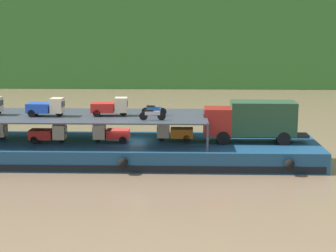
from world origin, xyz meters
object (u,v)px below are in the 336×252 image
at_px(covered_lorry, 252,120).
at_px(motorcycle_upper_centre, 154,110).
at_px(mini_truck_lower_mid, 111,133).
at_px(mini_truck_lower_aft, 49,133).
at_px(mini_truck_upper_mid, 46,107).
at_px(mini_truck_lower_fore, 174,132).
at_px(motorcycle_upper_port, 152,114).
at_px(cargo_barge, 129,151).
at_px(mini_truck_upper_fore, 110,107).

height_order(covered_lorry, motorcycle_upper_centre, covered_lorry).
height_order(mini_truck_lower_mid, motorcycle_upper_centre, motorcycle_upper_centre).
xyz_separation_m(mini_truck_lower_aft, mini_truck_upper_mid, (-0.11, 0.02, 2.00)).
relative_size(mini_truck_lower_fore, motorcycle_upper_port, 1.44).
distance_m(cargo_barge, mini_truck_upper_fore, 3.71).
bearing_deg(mini_truck_upper_fore, covered_lorry, 1.22).
bearing_deg(motorcycle_upper_centre, covered_lorry, 0.08).
bearing_deg(mini_truck_upper_mid, motorcycle_upper_port, -10.65).
relative_size(covered_lorry, motorcycle_upper_centre, 4.16).
bearing_deg(motorcycle_upper_centre, mini_truck_lower_fore, 10.32).
relative_size(cargo_barge, covered_lorry, 3.63).
bearing_deg(mini_truck_lower_fore, covered_lorry, -2.66).
relative_size(mini_truck_upper_fore, motorcycle_upper_port, 1.47).
height_order(cargo_barge, mini_truck_lower_fore, mini_truck_lower_fore).
distance_m(mini_truck_lower_mid, mini_truck_upper_fore, 2.01).
bearing_deg(mini_truck_lower_mid, covered_lorry, 2.09).
bearing_deg(motorcycle_upper_port, mini_truck_upper_mid, 169.35).
distance_m(mini_truck_lower_aft, mini_truck_lower_fore, 9.51).
bearing_deg(mini_truck_lower_fore, motorcycle_upper_centre, -169.68).
bearing_deg(mini_truck_lower_aft, mini_truck_lower_fore, 5.30).
xyz_separation_m(covered_lorry, mini_truck_upper_mid, (-15.45, -0.58, 1.00)).
bearing_deg(cargo_barge, covered_lorry, 0.21).
xyz_separation_m(mini_truck_upper_mid, motorcycle_upper_port, (8.03, -1.51, -0.26)).
distance_m(cargo_barge, covered_lorry, 9.66).
height_order(cargo_barge, mini_truck_upper_mid, mini_truck_upper_mid).
relative_size(mini_truck_lower_fore, mini_truck_upper_mid, 0.98).
distance_m(mini_truck_upper_mid, motorcycle_upper_port, 8.17).
xyz_separation_m(mini_truck_lower_aft, mini_truck_lower_mid, (4.66, 0.21, 0.00)).
distance_m(mini_truck_lower_mid, motorcycle_upper_port, 4.06).
bearing_deg(motorcycle_upper_centre, mini_truck_lower_mid, -173.32).
bearing_deg(mini_truck_lower_mid, motorcycle_upper_port, -27.61).
relative_size(covered_lorry, mini_truck_lower_fore, 2.88).
height_order(cargo_barge, covered_lorry, covered_lorry).
xyz_separation_m(covered_lorry, mini_truck_lower_aft, (-15.34, -0.61, -1.00)).
height_order(mini_truck_lower_fore, mini_truck_upper_fore, mini_truck_upper_fore).
xyz_separation_m(mini_truck_lower_mid, motorcycle_upper_port, (3.25, -1.70, 1.74)).
height_order(cargo_barge, mini_truck_lower_aft, mini_truck_lower_aft).
xyz_separation_m(covered_lorry, motorcycle_upper_centre, (-7.43, -0.01, 0.74)).
bearing_deg(motorcycle_upper_port, mini_truck_lower_mid, 152.39).
bearing_deg(covered_lorry, mini_truck_lower_fore, 177.34).
bearing_deg(mini_truck_upper_fore, mini_truck_lower_aft, -175.34).
bearing_deg(mini_truck_upper_mid, covered_lorry, 2.16).
bearing_deg(mini_truck_lower_aft, motorcycle_upper_centre, 4.30).
distance_m(mini_truck_lower_mid, motorcycle_upper_centre, 3.70).
xyz_separation_m(covered_lorry, mini_truck_lower_mid, (-10.68, -0.39, -1.00)).
height_order(covered_lorry, mini_truck_lower_fore, covered_lorry).
relative_size(cargo_barge, mini_truck_upper_mid, 10.29).
relative_size(cargo_barge, mini_truck_lower_mid, 10.40).
relative_size(covered_lorry, motorcycle_upper_port, 4.15).
distance_m(mini_truck_lower_aft, mini_truck_lower_mid, 4.67).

